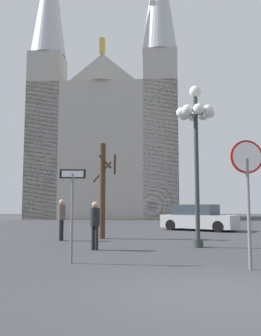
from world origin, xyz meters
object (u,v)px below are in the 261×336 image
cathedral (107,135)px  parked_car_near_silver (198,218)px  pedestrian_standing (95,221)px  stop_sign (247,177)px  bare_tree (103,188)px  one_way_arrow_sign (72,203)px  pedestrian_walking (62,215)px  street_lamp (196,127)px

cathedral → parked_car_near_silver: cathedral is taller
pedestrian_standing → stop_sign: bearing=-43.7°
cathedral → bare_tree: 28.86m
cathedral → parked_car_near_silver: bearing=-73.3°
stop_sign → one_way_arrow_sign: 4.45m
cathedral → stop_sign: bearing=-81.7°
parked_car_near_silver → pedestrian_standing: bearing=-119.9°
cathedral → bare_tree: cathedral is taller
parked_car_near_silver → pedestrian_walking: bearing=-139.1°
cathedral → pedestrian_standing: cathedral is taller
cathedral → pedestrian_standing: size_ratio=21.83×
cathedral → pedestrian_walking: (-0.43, -28.60, -9.20)m
stop_sign → parked_car_near_silver: stop_sign is taller
cathedral → street_lamp: cathedral is taller
bare_tree → pedestrian_standing: size_ratio=2.70×
parked_car_near_silver → pedestrian_walking: 9.47m
one_way_arrow_sign → pedestrian_walking: 6.23m
pedestrian_walking → street_lamp: bearing=-25.7°
parked_car_near_silver → one_way_arrow_sign: bearing=-115.4°
pedestrian_walking → cathedral: bearing=89.1°
cathedral → street_lamp: size_ratio=5.93×
one_way_arrow_sign → pedestrian_walking: one_way_arrow_sign is taller
one_way_arrow_sign → bare_tree: bare_tree is taller
cathedral → street_lamp: (4.90, -31.17, -5.90)m
stop_sign → pedestrian_walking: stop_sign is taller
pedestrian_standing → parked_car_near_silver: bearing=60.1°
pedestrian_walking → pedestrian_standing: pedestrian_walking is taller
stop_sign → bare_tree: size_ratio=0.70×
street_lamp → parked_car_near_silver: size_ratio=1.28×
stop_sign → one_way_arrow_sign: stop_sign is taller
parked_car_near_silver → pedestrian_walking: pedestrian_walking is taller
one_way_arrow_sign → parked_car_near_silver: size_ratio=0.53×
street_lamp → bare_tree: street_lamp is taller
street_lamp → bare_tree: (-3.63, 3.46, -2.09)m
cathedral → stop_sign: size_ratio=11.57×
one_way_arrow_sign → pedestrian_standing: one_way_arrow_sign is taller
pedestrian_standing → bare_tree: bearing=90.0°
pedestrian_walking → bare_tree: bearing=27.7°
bare_tree → pedestrian_walking: 2.27m
parked_car_near_silver → pedestrian_walking: size_ratio=2.64×
street_lamp → pedestrian_walking: (-5.33, 2.57, -3.30)m
street_lamp → pedestrian_standing: bearing=-168.5°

